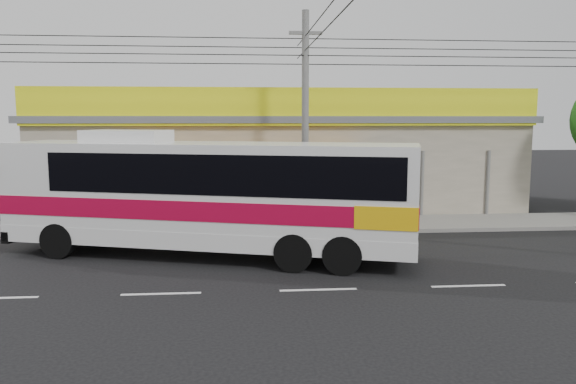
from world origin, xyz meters
name	(u,v)px	position (x,y,z in m)	size (l,w,h in m)	color
ground	(307,265)	(0.00, 0.00, 0.00)	(120.00, 120.00, 0.00)	black
sidewalk	(290,225)	(0.00, 6.00, 0.07)	(30.00, 3.20, 0.15)	slate
lane_markings	(318,290)	(0.00, -2.50, 0.00)	(50.00, 0.12, 0.01)	silver
storefront_building	(280,161)	(-0.01, 11.54, 2.30)	(22.60, 9.20, 5.70)	gray
coach_bus	(214,190)	(-2.82, 1.29, 2.15)	(13.30, 6.47, 4.03)	silver
motorbike_red	(92,216)	(-7.83, 6.01, 0.58)	(0.58, 1.66, 0.87)	maroon
utility_pole	(305,50)	(0.56, 5.40, 6.99)	(34.00, 14.00, 8.48)	#626260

